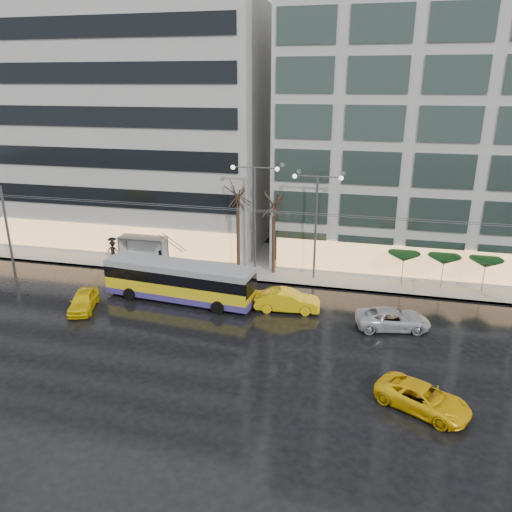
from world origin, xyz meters
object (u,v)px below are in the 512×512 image
(street_lamp_near, at_px, (255,205))
(taxi_a, at_px, (83,301))
(bus_shelter, at_px, (140,244))
(trolleybus, at_px, (179,282))

(street_lamp_near, xyz_separation_m, taxi_a, (-10.31, -9.61, -5.31))
(street_lamp_near, height_order, taxi_a, street_lamp_near)
(taxi_a, bearing_deg, bus_shelter, 72.17)
(bus_shelter, height_order, street_lamp_near, street_lamp_near)
(trolleybus, xyz_separation_m, taxi_a, (-6.12, -3.11, -0.75))
(bus_shelter, bearing_deg, taxi_a, -89.59)
(taxi_a, bearing_deg, street_lamp_near, 24.72)
(bus_shelter, height_order, taxi_a, bus_shelter)
(trolleybus, relative_size, bus_shelter, 2.75)
(street_lamp_near, bearing_deg, bus_shelter, -179.37)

